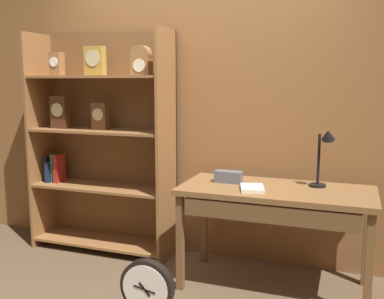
{
  "coord_description": "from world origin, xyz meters",
  "views": [
    {
      "loc": [
        1.21,
        -2.3,
        1.51
      ],
      "look_at": [
        0.14,
        0.63,
        1.03
      ],
      "focal_mm": 41.2,
      "sensor_mm": 36.0,
      "label": 1
    }
  ],
  "objects_px": {
    "toolbox_small": "(228,177)",
    "open_repair_manual": "(252,188)",
    "workbench": "(275,200)",
    "desk_lamp": "(324,152)",
    "round_clock_large": "(147,289)",
    "bookshelf": "(101,142)"
  },
  "relations": [
    {
      "from": "toolbox_small",
      "to": "open_repair_manual",
      "type": "distance_m",
      "value": 0.28
    },
    {
      "from": "workbench",
      "to": "toolbox_small",
      "type": "distance_m",
      "value": 0.4
    },
    {
      "from": "workbench",
      "to": "desk_lamp",
      "type": "relative_size",
      "value": 3.11
    },
    {
      "from": "workbench",
      "to": "round_clock_large",
      "type": "relative_size",
      "value": 3.43
    },
    {
      "from": "toolbox_small",
      "to": "round_clock_large",
      "type": "xyz_separation_m",
      "value": [
        -0.31,
        -0.78,
        -0.59
      ]
    },
    {
      "from": "bookshelf",
      "to": "toolbox_small",
      "type": "height_order",
      "value": "bookshelf"
    },
    {
      "from": "desk_lamp",
      "to": "open_repair_manual",
      "type": "bearing_deg",
      "value": -153.45
    },
    {
      "from": "desk_lamp",
      "to": "round_clock_large",
      "type": "bearing_deg",
      "value": -139.48
    },
    {
      "from": "bookshelf",
      "to": "open_repair_manual",
      "type": "distance_m",
      "value": 1.52
    },
    {
      "from": "workbench",
      "to": "desk_lamp",
      "type": "distance_m",
      "value": 0.49
    },
    {
      "from": "round_clock_large",
      "to": "open_repair_manual",
      "type": "bearing_deg",
      "value": 49.32
    },
    {
      "from": "bookshelf",
      "to": "round_clock_large",
      "type": "bearing_deg",
      "value": -47.04
    },
    {
      "from": "bookshelf",
      "to": "round_clock_large",
      "type": "relative_size",
      "value": 4.84
    },
    {
      "from": "toolbox_small",
      "to": "round_clock_large",
      "type": "relative_size",
      "value": 0.51
    },
    {
      "from": "open_repair_manual",
      "to": "toolbox_small",
      "type": "bearing_deg",
      "value": 127.29
    },
    {
      "from": "desk_lamp",
      "to": "open_repair_manual",
      "type": "xyz_separation_m",
      "value": [
        -0.46,
        -0.23,
        -0.25
      ]
    },
    {
      "from": "workbench",
      "to": "toolbox_small",
      "type": "xyz_separation_m",
      "value": [
        -0.37,
        0.08,
        0.13
      ]
    },
    {
      "from": "workbench",
      "to": "desk_lamp",
      "type": "bearing_deg",
      "value": 24.47
    },
    {
      "from": "bookshelf",
      "to": "open_repair_manual",
      "type": "bearing_deg",
      "value": -14.35
    },
    {
      "from": "desk_lamp",
      "to": "bookshelf",
      "type": "bearing_deg",
      "value": 175.79
    },
    {
      "from": "bookshelf",
      "to": "desk_lamp",
      "type": "distance_m",
      "value": 1.92
    },
    {
      "from": "round_clock_large",
      "to": "workbench",
      "type": "bearing_deg",
      "value": 46.07
    }
  ]
}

